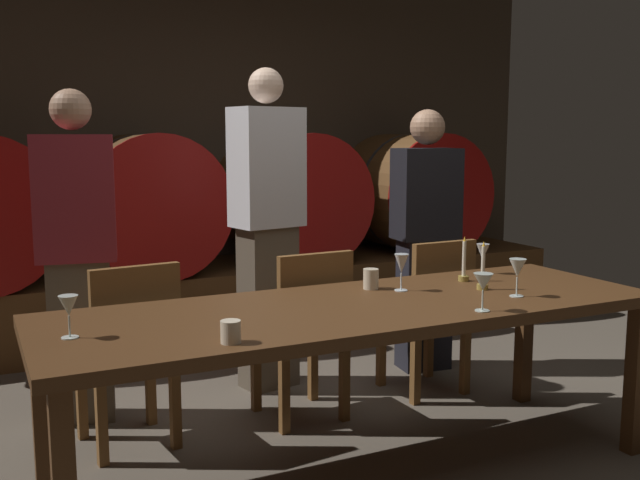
{
  "coord_description": "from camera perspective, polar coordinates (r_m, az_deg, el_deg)",
  "views": [
    {
      "loc": [
        -1.68,
        -2.69,
        1.45
      ],
      "look_at": [
        -0.4,
        -0.04,
        1.02
      ],
      "focal_mm": 40.98,
      "sensor_mm": 36.0,
      "label": 1
    }
  ],
  "objects": [
    {
      "name": "chair_center",
      "position": [
        3.69,
        -1.11,
        -6.82
      ],
      "size": [
        0.42,
        0.42,
        0.88
      ],
      "rotation": [
        0.0,
        0.0,
        3.19
      ],
      "color": "brown",
      "rests_on": "ground"
    },
    {
      "name": "wine_glass_far_right",
      "position": [
        3.79,
        12.6,
        -0.99
      ],
      "size": [
        0.07,
        0.07,
        0.15
      ],
      "color": "white",
      "rests_on": "dining_table"
    },
    {
      "name": "dining_table",
      "position": [
        3.08,
        3.03,
        -6.19
      ],
      "size": [
        2.63,
        0.86,
        0.75
      ],
      "color": "#4C2D16",
      "rests_on": "ground"
    },
    {
      "name": "ground_plane",
      "position": [
        3.48,
        5.87,
        -16.36
      ],
      "size": [
        7.84,
        7.84,
        0.0
      ],
      "primitive_type": "plane",
      "color": "brown"
    },
    {
      "name": "wine_glass_center",
      "position": [
        2.99,
        12.62,
        -3.29
      ],
      "size": [
        0.08,
        0.08,
        0.15
      ],
      "color": "silver",
      "rests_on": "dining_table"
    },
    {
      "name": "cup_right",
      "position": [
        3.35,
        4.0,
        -3.05
      ],
      "size": [
        0.07,
        0.07,
        0.09
      ],
      "primitive_type": "cylinder",
      "color": "beige",
      "rests_on": "dining_table"
    },
    {
      "name": "barrel_shelf",
      "position": [
        5.54,
        -7.57,
        -4.4
      ],
      "size": [
        5.42,
        0.9,
        0.49
      ],
      "primitive_type": "cube",
      "color": "brown",
      "rests_on": "ground"
    },
    {
      "name": "guest_right",
      "position": [
        4.52,
        8.22,
        0.13
      ],
      "size": [
        0.41,
        0.28,
        1.6
      ],
      "rotation": [
        0.0,
        0.0,
        3.02
      ],
      "color": "black",
      "rests_on": "ground"
    },
    {
      "name": "chair_left",
      "position": [
        3.47,
        -14.59,
        -8.09
      ],
      "size": [
        0.44,
        0.44,
        0.88
      ],
      "rotation": [
        0.0,
        0.0,
        3.25
      ],
      "color": "brown",
      "rests_on": "ground"
    },
    {
      "name": "guest_left",
      "position": [
        3.83,
        -18.41,
        -1.11
      ],
      "size": [
        0.42,
        0.31,
        1.67
      ],
      "rotation": [
        0.0,
        0.0,
        2.95
      ],
      "color": "brown",
      "rests_on": "ground"
    },
    {
      "name": "wine_barrel_center_left",
      "position": [
        5.29,
        -13.43,
        2.81
      ],
      "size": [
        0.98,
        0.94,
        0.98
      ],
      "color": "#513319",
      "rests_on": "barrel_shelf"
    },
    {
      "name": "wine_barrel_far_right",
      "position": [
        6.15,
        7.11,
        3.7
      ],
      "size": [
        0.98,
        0.94,
        0.98
      ],
      "color": "brown",
      "rests_on": "barrel_shelf"
    },
    {
      "name": "chair_right",
      "position": [
        4.12,
        8.69,
        -5.34
      ],
      "size": [
        0.42,
        0.42,
        0.88
      ],
      "rotation": [
        0.0,
        0.0,
        3.18
      ],
      "color": "brown",
      "rests_on": "ground"
    },
    {
      "name": "wine_barrel_center_right",
      "position": [
        5.62,
        -2.47,
        3.34
      ],
      "size": [
        0.98,
        0.94,
        0.98
      ],
      "color": "brown",
      "rests_on": "barrel_shelf"
    },
    {
      "name": "candle_right",
      "position": [
        3.59,
        11.17,
        -2.19
      ],
      "size": [
        0.05,
        0.05,
        0.22
      ],
      "color": "olive",
      "rests_on": "dining_table"
    },
    {
      "name": "cup_left",
      "position": [
        2.51,
        -6.99,
        -7.13
      ],
      "size": [
        0.07,
        0.07,
        0.08
      ],
      "primitive_type": "cylinder",
      "color": "beige",
      "rests_on": "dining_table"
    },
    {
      "name": "wine_glass_far_left",
      "position": [
        2.68,
        -19.05,
        -4.98
      ],
      "size": [
        0.07,
        0.07,
        0.15
      ],
      "color": "silver",
      "rests_on": "dining_table"
    },
    {
      "name": "back_wall",
      "position": [
        5.94,
        -9.47,
        7.46
      ],
      "size": [
        6.03,
        0.24,
        2.76
      ],
      "primitive_type": "cube",
      "color": "#473A2D",
      "rests_on": "ground"
    },
    {
      "name": "wine_glass_left",
      "position": [
        3.31,
        6.38,
        -1.92
      ],
      "size": [
        0.07,
        0.07,
        0.17
      ],
      "color": "white",
      "rests_on": "dining_table"
    },
    {
      "name": "wine_glass_right",
      "position": [
        3.29,
        15.17,
        -2.2
      ],
      "size": [
        0.07,
        0.07,
        0.17
      ],
      "color": "silver",
      "rests_on": "dining_table"
    },
    {
      "name": "guest_center",
      "position": [
        4.13,
        -4.13,
        1.04
      ],
      "size": [
        0.42,
        0.31,
        1.81
      ],
      "rotation": [
        0.0,
        0.0,
        3.35
      ],
      "color": "brown",
      "rests_on": "ground"
    },
    {
      "name": "candle_left",
      "position": [
        3.41,
        12.59,
        -2.75
      ],
      "size": [
        0.05,
        0.05,
        0.22
      ],
      "color": "olive",
      "rests_on": "dining_table"
    }
  ]
}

